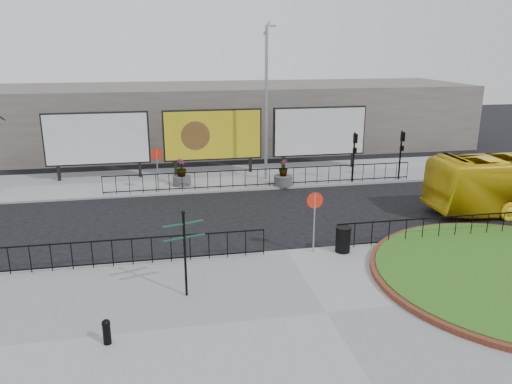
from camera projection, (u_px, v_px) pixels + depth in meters
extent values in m
plane|color=black|center=(286.00, 253.00, 20.10)|extent=(90.00, 90.00, 0.00)
cube|color=gray|center=(326.00, 314.00, 15.38)|extent=(30.00, 10.00, 0.12)
cube|color=gray|center=(239.00, 177.00, 31.38)|extent=(44.00, 6.00, 0.12)
cylinder|color=gray|center=(158.00, 171.00, 27.67)|extent=(0.07, 0.07, 2.40)
cylinder|color=red|center=(157.00, 154.00, 27.40)|extent=(0.64, 0.03, 0.64)
cylinder|color=white|center=(157.00, 154.00, 27.42)|extent=(0.50, 0.03, 0.50)
cylinder|color=gray|center=(314.00, 224.00, 19.54)|extent=(0.07, 0.07, 2.40)
cylinder|color=red|center=(315.00, 200.00, 19.27)|extent=(0.64, 0.03, 0.64)
cylinder|color=white|center=(315.00, 200.00, 19.29)|extent=(0.50, 0.03, 0.50)
cube|color=black|center=(59.00, 173.00, 30.18)|extent=(0.18, 0.18, 1.00)
cube|color=black|center=(140.00, 169.00, 31.05)|extent=(0.18, 0.18, 1.00)
cube|color=black|center=(97.00, 139.00, 30.05)|extent=(6.20, 0.25, 3.20)
cube|color=silver|center=(97.00, 139.00, 29.90)|extent=(6.00, 0.06, 3.00)
cube|color=black|center=(176.00, 167.00, 31.45)|extent=(0.18, 0.18, 1.00)
cube|color=black|center=(250.00, 164.00, 32.33)|extent=(0.18, 0.18, 1.00)
cube|color=black|center=(213.00, 135.00, 31.33)|extent=(6.20, 0.25, 3.20)
cube|color=gold|center=(213.00, 135.00, 31.18)|extent=(6.00, 0.06, 3.00)
cube|color=black|center=(283.00, 163.00, 32.73)|extent=(0.18, 0.18, 1.00)
cube|color=black|center=(352.00, 160.00, 33.61)|extent=(0.18, 0.18, 1.00)
cube|color=black|center=(319.00, 131.00, 32.60)|extent=(6.20, 0.25, 3.20)
cube|color=silver|center=(320.00, 132.00, 32.45)|extent=(6.00, 0.06, 3.00)
cylinder|color=gray|center=(266.00, 105.00, 29.42)|extent=(0.18, 0.18, 9.00)
cylinder|color=gray|center=(267.00, 28.00, 28.19)|extent=(0.43, 0.10, 0.77)
cube|color=gray|center=(273.00, 26.00, 28.23)|extent=(0.35, 0.15, 0.12)
cylinder|color=black|center=(354.00, 157.00, 29.68)|extent=(0.10, 0.10, 3.00)
cube|color=black|center=(355.00, 138.00, 29.24)|extent=(0.22, 0.18, 0.55)
cube|color=black|center=(355.00, 150.00, 29.44)|extent=(0.20, 0.16, 0.30)
cylinder|color=black|center=(400.00, 155.00, 30.23)|extent=(0.10, 0.10, 3.00)
cube|color=black|center=(403.00, 137.00, 29.79)|extent=(0.22, 0.18, 0.55)
cube|color=black|center=(402.00, 148.00, 29.99)|extent=(0.20, 0.16, 0.30)
cube|color=slate|center=(219.00, 117.00, 40.11)|extent=(40.00, 10.00, 5.00)
cylinder|color=black|center=(185.00, 255.00, 16.03)|extent=(0.08, 0.08, 2.83)
sphere|color=black|center=(183.00, 212.00, 15.62)|extent=(0.12, 0.12, 0.12)
cube|color=#0E3425|center=(173.00, 226.00, 15.59)|extent=(0.68, 0.27, 0.03)
cube|color=#0E3425|center=(194.00, 222.00, 15.91)|extent=(0.66, 0.36, 0.03)
cube|color=#0E3425|center=(174.00, 239.00, 15.69)|extent=(0.67, 0.33, 0.03)
cube|color=#0E3425|center=(195.00, 236.00, 16.00)|extent=(0.68, 0.27, 0.03)
cylinder|color=black|center=(107.00, 334.00, 13.69)|extent=(0.22, 0.22, 0.60)
sphere|color=black|center=(106.00, 323.00, 13.60)|extent=(0.24, 0.24, 0.24)
cylinder|color=black|center=(343.00, 240.00, 19.76)|extent=(0.59, 0.59, 0.98)
cylinder|color=black|center=(344.00, 228.00, 19.61)|extent=(0.63, 0.63, 0.07)
cylinder|color=#4C4C4F|center=(182.00, 181.00, 29.25)|extent=(1.05, 1.05, 0.54)
imported|color=#275516|center=(181.00, 168.00, 29.02)|extent=(0.81, 0.81, 1.03)
cylinder|color=#4C4C4F|center=(283.00, 180.00, 29.24)|extent=(1.10, 1.10, 0.57)
imported|color=#275516|center=(283.00, 168.00, 29.02)|extent=(0.66, 0.66, 0.98)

